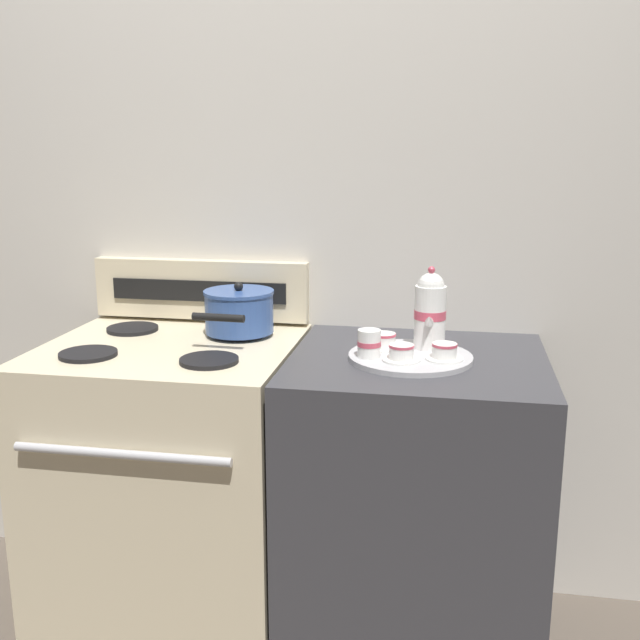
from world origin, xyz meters
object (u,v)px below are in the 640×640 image
object	(u,v)px
stove	(175,484)
saucepan	(239,311)
teacup_left	(401,353)
teapot	(430,310)
teacup_right	(384,341)
creamer_jug	(369,343)
teacup_front	(444,352)
serving_tray	(410,357)

from	to	relation	value
stove	saucepan	bearing A→B (deg)	39.64
stove	teacup_left	xyz separation A→B (m)	(0.68, -0.09, 0.48)
stove	teapot	distance (m)	0.94
teacup_right	creamer_jug	world-z (taller)	creamer_jug
teacup_left	teacup_front	xyz separation A→B (m)	(0.11, 0.03, 0.00)
teacup_right	teacup_front	size ratio (longest dim) A/B	1.00
serving_tray	stove	bearing A→B (deg)	178.17
stove	saucepan	distance (m)	0.56
teapot	teacup_right	xyz separation A→B (m)	(-0.12, -0.03, -0.09)
teacup_right	teacup_front	distance (m)	0.19
stove	teapot	bearing A→B (deg)	4.17
teacup_left	teacup_right	xyz separation A→B (m)	(-0.06, 0.11, 0.00)
teapot	teacup_front	size ratio (longest dim) A/B	2.29
teapot	teacup_front	distance (m)	0.15
serving_tray	teacup_right	bearing A→B (deg)	148.63
saucepan	teacup_right	world-z (taller)	saucepan
serving_tray	teacup_right	world-z (taller)	teacup_right
teacup_left	teacup_front	bearing A→B (deg)	15.65
teacup_front	creamer_jug	world-z (taller)	creamer_jug
serving_tray	teapot	world-z (taller)	teapot
teacup_left	creamer_jug	distance (m)	0.09
creamer_jug	saucepan	bearing A→B (deg)	153.64
saucepan	teacup_left	distance (m)	0.56
teapot	teacup_front	world-z (taller)	teapot
stove	teacup_left	world-z (taller)	teacup_left
teacup_left	serving_tray	bearing A→B (deg)	72.65
saucepan	teacup_left	xyz separation A→B (m)	(0.51, -0.23, -0.04)
serving_tray	teacup_left	bearing A→B (deg)	-107.35
teapot	teacup_right	world-z (taller)	teapot
stove	serving_tray	distance (m)	0.84
teacup_left	teacup_right	size ratio (longest dim) A/B	1.00
teacup_front	teacup_left	bearing A→B (deg)	-164.35
teacup_left	teacup_right	world-z (taller)	same
stove	teapot	xyz separation A→B (m)	(0.75, 0.05, 0.56)
teapot	teacup_left	xyz separation A→B (m)	(-0.07, -0.14, -0.09)
teapot	teacup_right	bearing A→B (deg)	-166.33
teacup_right	creamer_jug	bearing A→B (deg)	-109.20
serving_tray	teacup_left	world-z (taller)	teacup_left
serving_tray	teacup_front	bearing A→B (deg)	-19.92
stove	creamer_jug	bearing A→B (deg)	-6.16
stove	teacup_right	world-z (taller)	teacup_right
teapot	teacup_left	size ratio (longest dim) A/B	2.29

